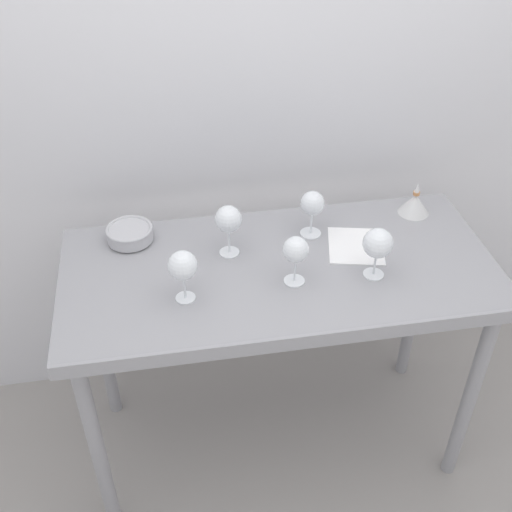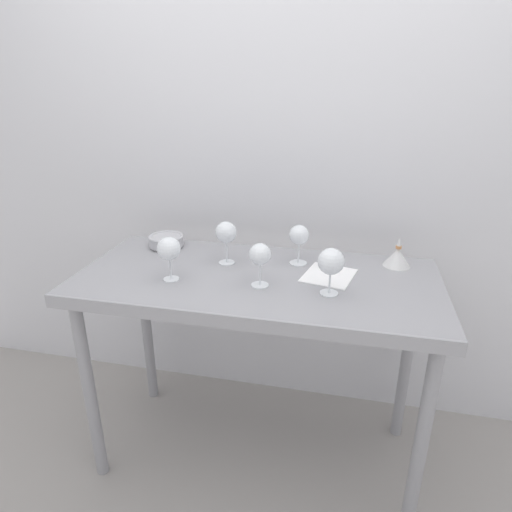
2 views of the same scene
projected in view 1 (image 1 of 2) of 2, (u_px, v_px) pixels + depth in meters
ground_plane at (274, 436)px, 2.58m from camera, size 6.00×6.00×0.00m
back_wall at (254, 87)px, 2.16m from camera, size 3.80×0.04×2.60m
steel_counter at (279, 291)px, 2.09m from camera, size 1.40×0.65×0.90m
wine_glass_far_left at (228, 220)px, 2.00m from camera, size 0.09×0.09×0.18m
wine_glass_near_left at (183, 267)px, 1.82m from camera, size 0.09×0.09×0.17m
wine_glass_near_center at (296, 251)px, 1.89m from camera, size 0.08×0.08×0.17m
wine_glass_near_right at (378, 244)px, 1.91m from camera, size 0.09×0.09×0.17m
wine_glass_far_right at (312, 205)px, 2.09m from camera, size 0.08×0.08×0.17m
tasting_sheet_upper at (356, 246)px, 2.11m from camera, size 0.22×0.24×0.00m
tasting_bowl at (130, 233)px, 2.11m from camera, size 0.16×0.16×0.06m
decanter_funnel at (415, 203)px, 2.24m from camera, size 0.11×0.11×0.12m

